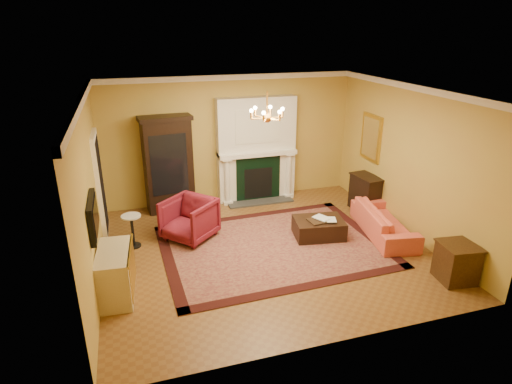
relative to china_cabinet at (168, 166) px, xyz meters
name	(u,v)px	position (x,y,z in m)	size (l,w,h in m)	color
floor	(266,249)	(1.51, -2.49, -1.06)	(6.00, 5.50, 0.02)	brown
ceiling	(267,91)	(1.51, -2.49, 1.96)	(6.00, 5.50, 0.02)	silver
wall_back	(230,139)	(1.51, 0.27, 0.45)	(6.00, 0.02, 3.00)	gold
wall_front	(337,246)	(1.51, -5.25, 0.45)	(6.00, 0.02, 3.00)	gold
wall_left	(89,194)	(-1.50, -2.49, 0.45)	(0.02, 5.50, 3.00)	gold
wall_right	(409,161)	(4.52, -2.49, 0.45)	(0.02, 5.50, 3.00)	gold
fireplace	(256,152)	(2.11, 0.08, 0.14)	(1.90, 0.70, 2.50)	silver
crown_molding	(251,88)	(1.51, -1.53, 1.89)	(6.00, 5.50, 0.12)	white
doorway	(100,185)	(-1.44, -0.79, -0.01)	(0.08, 1.05, 2.10)	white
tv_panel	(93,217)	(-1.43, -3.09, 0.30)	(0.09, 0.95, 0.58)	black
gilt_mirror	(371,138)	(4.48, -1.09, 0.60)	(0.06, 0.76, 1.05)	gold
chandelier	(267,115)	(1.51, -2.49, 1.56)	(0.63, 0.55, 0.53)	gold
oriental_rug	(273,246)	(1.68, -2.43, -1.04)	(4.21, 3.16, 0.02)	#4E101C
china_cabinet	(168,166)	(0.00, 0.00, 0.00)	(1.05, 0.48, 2.11)	black
wingback_armchair	(189,217)	(0.19, -1.60, -0.59)	(0.90, 0.84, 0.92)	maroon
pedestal_table	(132,229)	(-0.91, -1.64, -0.67)	(0.37, 0.37, 0.66)	black
commode	(116,274)	(-1.22, -3.22, -0.66)	(0.50, 1.05, 0.79)	#C9B293
coral_sofa	(384,217)	(4.03, -2.59, -0.67)	(1.94, 0.57, 0.76)	#E16147
end_table	(456,263)	(4.23, -4.44, -0.73)	(0.55, 0.55, 0.64)	#3E2710
console_table	(365,194)	(4.29, -1.38, -0.65)	(0.42, 0.73, 0.81)	black
leather_ottoman	(319,228)	(2.71, -2.31, -0.85)	(0.98, 0.71, 0.36)	black
ottoman_tray	(319,221)	(2.68, -2.37, -0.66)	(0.43, 0.33, 0.03)	black
book_a	(318,213)	(2.64, -2.39, -0.48)	(0.24, 0.03, 0.32)	gray
book_b	(326,214)	(2.80, -2.42, -0.51)	(0.19, 0.02, 0.27)	gray
topiary_left	(227,144)	(1.37, 0.04, 0.39)	(0.15, 0.15, 0.39)	gray
topiary_right	(286,140)	(2.84, 0.04, 0.39)	(0.15, 0.15, 0.39)	gray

